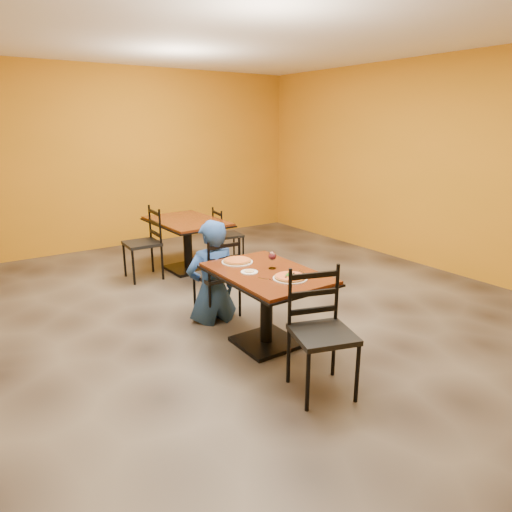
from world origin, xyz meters
TOP-DOWN VIEW (x-y plane):
  - floor at (0.00, 0.00)m, footprint 7.00×8.00m
  - ceiling at (0.00, 0.00)m, footprint 7.00×8.00m
  - wall_back at (0.00, 4.00)m, footprint 7.00×0.01m
  - wall_right at (3.50, 0.00)m, footprint 0.01×8.00m
  - table_main at (0.00, -0.50)m, footprint 0.83×1.23m
  - table_second at (0.42, 2.07)m, footprint 0.93×1.33m
  - chair_main_near at (-0.11, -1.41)m, footprint 0.57×0.57m
  - chair_main_far at (-0.04, 0.40)m, footprint 0.42×0.42m
  - chair_second_left at (-0.27, 2.07)m, footprint 0.46×0.46m
  - chair_second_right at (1.11, 2.07)m, footprint 0.43×0.43m
  - diner at (-0.14, 0.32)m, footprint 0.61×0.43m
  - plate_main at (0.05, -0.79)m, footprint 0.31×0.31m
  - pizza_main at (0.05, -0.79)m, footprint 0.28×0.28m
  - plate_far at (-0.08, -0.10)m, footprint 0.31×0.31m
  - pizza_far at (-0.08, -0.10)m, footprint 0.28×0.28m
  - side_plate at (-0.15, -0.43)m, footprint 0.16×0.16m
  - dip at (-0.15, -0.43)m, footprint 0.09×0.09m
  - wine_glass at (0.10, -0.45)m, footprint 0.08×0.08m
  - fork at (-0.13, -0.69)m, footprint 0.10×0.17m
  - knife at (0.25, -0.75)m, footprint 0.05×0.21m

SIDE VIEW (x-z plane):
  - floor at x=0.00m, z-range -0.01..0.01m
  - chair_second_right at x=1.11m, z-range 0.00..0.85m
  - chair_main_far at x=-0.04m, z-range 0.00..0.91m
  - chair_second_left at x=-0.27m, z-range 0.00..0.99m
  - chair_main_near at x=-0.11m, z-range 0.00..1.00m
  - table_main at x=0.00m, z-range 0.18..0.93m
  - diner at x=-0.14m, z-range 0.00..1.12m
  - table_second at x=0.42m, z-range 0.18..0.93m
  - fork at x=-0.13m, z-range 0.75..0.75m
  - knife at x=0.25m, z-range 0.75..0.75m
  - plate_main at x=0.05m, z-range 0.75..0.76m
  - plate_far at x=-0.08m, z-range 0.75..0.76m
  - side_plate at x=-0.15m, z-range 0.75..0.76m
  - dip at x=-0.15m, z-range 0.76..0.77m
  - pizza_main at x=0.05m, z-range 0.76..0.78m
  - pizza_far at x=-0.08m, z-range 0.76..0.78m
  - wine_glass at x=0.10m, z-range 0.75..0.93m
  - wall_back at x=0.00m, z-range 0.00..3.00m
  - wall_right at x=3.50m, z-range 0.00..3.00m
  - ceiling at x=0.00m, z-range 3.00..3.00m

